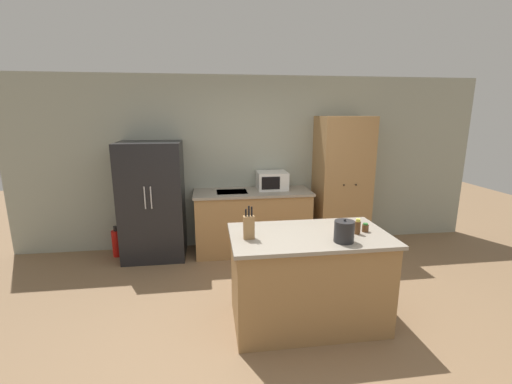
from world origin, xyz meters
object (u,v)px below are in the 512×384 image
spice_bottle_tall_dark (346,225)px  fire_extinguisher (117,243)px  refrigerator (153,201)px  microwave (272,180)px  kettle (344,231)px  pantry_cabinet (341,183)px  spice_bottle_amber_oil (358,227)px  spice_bottle_short_red (365,228)px  knife_block (249,227)px

spice_bottle_tall_dark → fire_extinguisher: (-2.70, 1.86, -0.77)m
refrigerator → fire_extinguisher: size_ratio=3.65×
microwave → spice_bottle_tall_dark: 1.94m
kettle → fire_extinguisher: bearing=139.3°
refrigerator → pantry_cabinet: 2.81m
spice_bottle_amber_oil → kettle: 0.27m
refrigerator → spice_bottle_short_red: size_ratio=19.74×
refrigerator → microwave: refrigerator is taller
refrigerator → microwave: 1.76m
kettle → spice_bottle_short_red: bearing=36.1°
spice_bottle_tall_dark → spice_bottle_amber_oil: (0.05, -0.15, 0.03)m
knife_block → spice_bottle_short_red: bearing=1.6°
pantry_cabinet → spice_bottle_short_red: pantry_cabinet is taller
spice_bottle_short_red → fire_extinguisher: size_ratio=0.18×
refrigerator → kettle: (1.98, -2.11, 0.19)m
knife_block → spice_bottle_tall_dark: bearing=7.6°
spice_bottle_short_red → spice_bottle_amber_oil: size_ratio=0.56×
spice_bottle_tall_dark → kettle: (-0.16, -0.33, 0.05)m
spice_bottle_amber_oil → fire_extinguisher: spice_bottle_amber_oil is taller
refrigerator → spice_bottle_tall_dark: bearing=-39.8°
refrigerator → pantry_cabinet: bearing=0.6°
refrigerator → spice_bottle_amber_oil: refrigerator is taller
spice_bottle_tall_dark → kettle: size_ratio=0.43×
spice_bottle_short_red → knife_block: bearing=-178.4°
refrigerator → microwave: bearing=3.8°
microwave → fire_extinguisher: size_ratio=0.97×
pantry_cabinet → kettle: 2.30m
microwave → spice_bottle_short_red: 2.08m
knife_block → spice_bottle_short_red: (1.14, 0.03, -0.08)m
microwave → spice_bottle_amber_oil: microwave is taller
microwave → spice_bottle_amber_oil: 2.10m
spice_bottle_amber_oil → kettle: size_ratio=0.69×
knife_block → spice_bottle_amber_oil: knife_block is taller
spice_bottle_short_red → spice_bottle_amber_oil: 0.12m
pantry_cabinet → kettle: pantry_cabinet is taller
pantry_cabinet → kettle: (-0.83, -2.14, 0.02)m
spice_bottle_tall_dark → spice_bottle_short_red: size_ratio=1.11×
spice_bottle_short_red → fire_extinguisher: (-2.85, 1.96, -0.76)m
fire_extinguisher → knife_block: bearing=-49.4°
spice_bottle_short_red → fire_extinguisher: 3.55m
knife_block → kettle: knife_block is taller
knife_block → spice_bottle_amber_oil: size_ratio=2.08×
microwave → kettle: size_ratio=2.05×
fire_extinguisher → spice_bottle_amber_oil: bearing=-36.2°
knife_block → kettle: (0.83, -0.20, -0.02)m
refrigerator → spice_bottle_amber_oil: 2.93m
knife_block → spice_bottle_tall_dark: size_ratio=3.34×
pantry_cabinet → spice_bottle_amber_oil: 2.06m
spice_bottle_amber_oil → spice_bottle_tall_dark: bearing=107.6°
pantry_cabinet → spice_bottle_amber_oil: pantry_cabinet is taller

